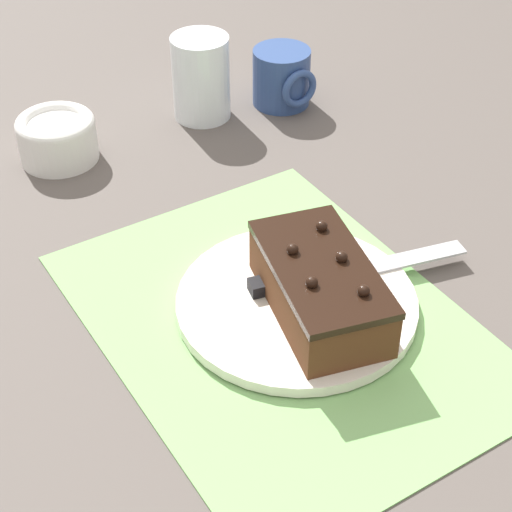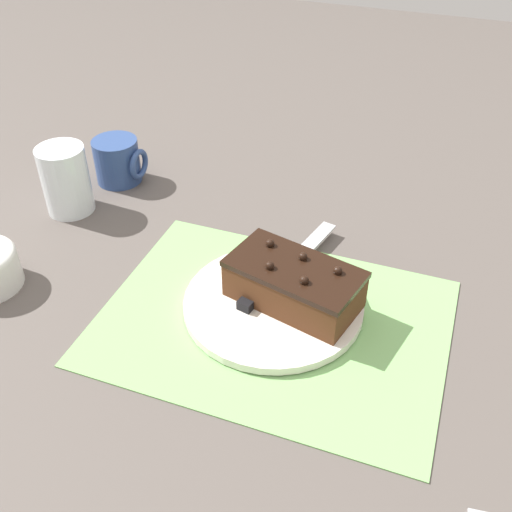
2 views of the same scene
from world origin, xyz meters
name	(u,v)px [view 2 (image 2 of 2)]	position (x,y,z in m)	size (l,w,h in m)	color
ground_plane	(273,322)	(0.00, 0.00, 0.00)	(3.00, 3.00, 0.00)	#544C47
placemat_woven	(273,321)	(0.00, 0.00, 0.00)	(0.46, 0.34, 0.00)	#7AB266
cake_plate	(273,303)	(-0.01, 0.03, 0.01)	(0.25, 0.25, 0.01)	white
chocolate_cake	(294,283)	(0.02, 0.03, 0.05)	(0.19, 0.13, 0.07)	#512D19
serving_knife	(274,277)	(-0.02, 0.07, 0.02)	(0.08, 0.24, 0.01)	black
drinking_glass	(66,180)	(-0.41, 0.14, 0.06)	(0.08, 0.08, 0.12)	white
coffee_mug	(118,161)	(-0.38, 0.25, 0.04)	(0.09, 0.08, 0.08)	navy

